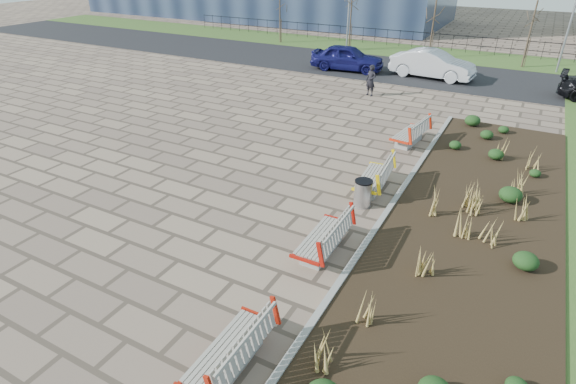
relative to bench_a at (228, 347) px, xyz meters
The scene contains 20 objects.
ground 3.66m from the bench_a, 145.78° to the left, with size 120.00×120.00×0.00m, color #816B58.
planting_bed 7.77m from the bench_a, 65.22° to the left, with size 4.50×18.00×0.10m, color black.
planting_curb 7.11m from the bench_a, 82.56° to the left, with size 0.16×18.00×0.15m, color gray.
grass_verge_far 30.19m from the bench_a, 95.70° to the left, with size 80.00×5.00×0.04m, color #33511E.
road 24.23m from the bench_a, 97.11° to the left, with size 80.00×7.00×0.02m, color black.
bench_a is the anchor object (origin of this frame).
bench_b 4.09m from the bench_a, 90.00° to the left, with size 0.90×2.10×1.00m, color #B1150B, non-canonical shape.
bench_c 7.97m from the bench_a, 90.00° to the left, with size 0.90×2.10×1.00m, color yellow, non-canonical shape.
bench_d 12.34m from the bench_a, 90.00° to the left, with size 0.90×2.10×1.00m, color red, non-canonical shape.
litter_bin 6.81m from the bench_a, 89.25° to the left, with size 0.52×0.52×0.82m, color #B2B2B7.
pedestrian 18.21m from the bench_a, 101.30° to the left, with size 0.58×0.38×1.59m, color black.
car_blue 23.37m from the bench_a, 106.63° to the left, with size 1.82×4.52×1.54m, color #121352.
car_silver 23.09m from the bench_a, 93.93° to the left, with size 1.68×4.82×1.59m, color #B9BCC2.
tree_a 32.28m from the bench_a, 117.73° to the left, with size 1.40×1.40×4.00m, color #4C3D2D, non-canonical shape.
tree_b 29.97m from the bench_a, 107.50° to the left, with size 1.40×1.40×4.00m, color #4C3D2D, non-canonical shape.
tree_c 28.74m from the bench_a, 96.00° to the left, with size 1.40×1.40×4.00m, color #4C3D2D, non-canonical shape.
tree_d 28.74m from the bench_a, 84.00° to the left, with size 1.40×1.40×4.00m, color #4C3D2D, non-canonical shape.
lamp_west 29.56m from the bench_a, 107.79° to the left, with size 0.24×0.60×6.00m, color gray, non-canonical shape.
lamp_east 28.60m from the bench_a, 79.89° to the left, with size 0.24×0.60×6.00m, color gray, non-canonical shape.
railing_fence 31.68m from the bench_a, 95.43° to the left, with size 44.00×0.10×1.20m, color black, non-canonical shape.
Camera 1 is at (6.72, -6.61, 6.89)m, focal length 28.00 mm.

